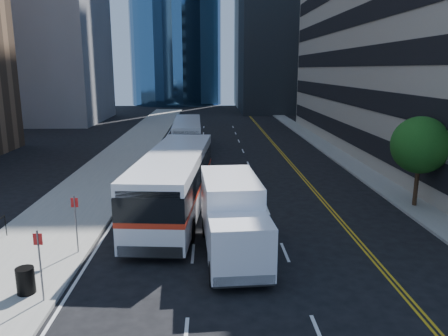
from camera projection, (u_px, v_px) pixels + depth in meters
name	position (u px, v px, depth m)	size (l,w,h in m)	color
ground	(281.00, 273.00, 17.02)	(160.00, 160.00, 0.00)	black
sidewalk_west	(127.00, 153.00, 41.02)	(5.00, 90.00, 0.15)	gray
sidewalk_east	(332.00, 152.00, 41.66)	(2.00, 90.00, 0.15)	gray
midrise_west	(33.00, 0.00, 62.88)	(18.00, 18.00, 35.00)	gray
street_tree	(420.00, 145.00, 24.30)	(3.20, 3.20, 5.10)	#332114
bus_front	(175.00, 181.00, 23.66)	(3.98, 13.46, 3.42)	white
bus_rear	(187.00, 134.00, 42.16)	(2.84, 11.52, 2.95)	silver
box_truck	(233.00, 217.00, 18.36)	(2.75, 6.88, 3.23)	white
trash_can	(26.00, 281.00, 15.14)	(0.63, 0.63, 0.94)	black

